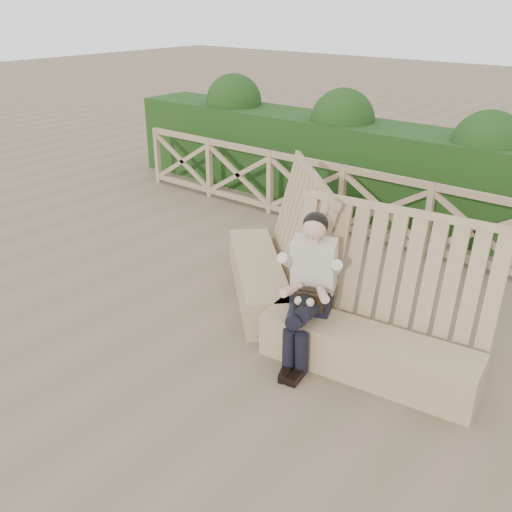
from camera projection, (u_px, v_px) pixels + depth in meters
The scene contains 5 objects.
ground at pixel (227, 340), 6.28m from camera, with size 60.00×60.00×0.00m, color brown.
bench at pixel (313, 296), 6.35m from camera, with size 3.93×2.10×1.60m.
woman at pixel (310, 284), 5.73m from camera, with size 0.61×1.00×1.54m.
guardrail at pixel (383, 209), 8.51m from camera, with size 10.10×0.09×1.10m.
hedge at pixel (419, 178), 9.28m from camera, with size 12.00×1.20×1.50m, color black.
Camera 1 is at (3.63, -3.92, 3.44)m, focal length 40.00 mm.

